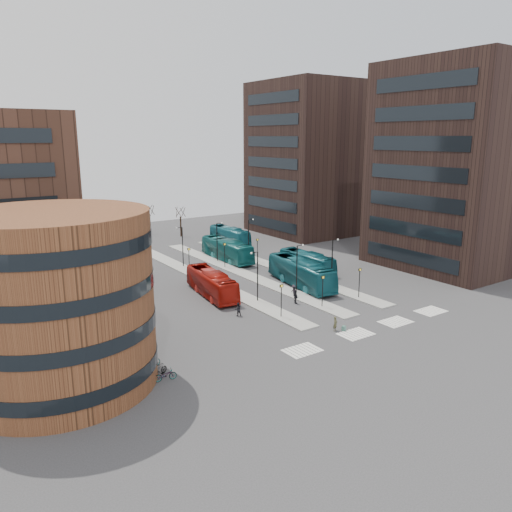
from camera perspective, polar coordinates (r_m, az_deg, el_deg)
ground at (r=50.18m, az=15.45°, el=-9.77°), size 160.00×160.00×0.00m
island_left at (r=69.94m, az=-5.82°, el=-2.63°), size 2.50×45.00×0.15m
island_mid at (r=72.88m, az=-1.68°, el=-1.90°), size 2.50×45.00×0.15m
island_right at (r=76.18m, az=2.11°, el=-1.22°), size 2.50×45.00×0.15m
suitcase at (r=52.44m, az=10.00°, el=-8.14°), size 0.48×0.43×0.50m
red_bus at (r=62.47m, az=-5.09°, el=-3.14°), size 4.13×11.63×3.17m
teal_bus_a at (r=66.57m, az=5.17°, el=-1.90°), size 4.82×13.26×3.61m
teal_bus_b at (r=80.22m, az=-3.34°, el=0.73°), size 3.24×12.45×3.45m
teal_bus_c at (r=73.94m, az=5.86°, el=-0.63°), size 2.46×10.48×2.92m
teal_bus_d at (r=93.09m, az=-3.02°, el=2.39°), size 2.73×11.05×3.07m
traveller at (r=52.09m, az=9.05°, el=-7.66°), size 0.64×0.51×1.52m
commuter_a at (r=55.57m, az=-2.08°, el=-6.09°), size 0.88×0.75×1.57m
commuter_b at (r=59.72m, az=4.56°, el=-4.68°), size 0.64×1.04×1.64m
commuter_c at (r=61.88m, az=4.32°, el=-4.03°), size 0.82×1.16×1.63m
bicycle_near at (r=42.40m, az=-10.31°, el=-13.23°), size 1.94×0.97×0.98m
bicycle_mid at (r=43.39m, az=-10.98°, el=-12.62°), size 1.66×0.94×0.96m
bicycle_far at (r=44.80m, az=-11.86°, el=-11.82°), size 1.86×0.96×0.93m
crosswalk_stripes at (r=53.82m, az=13.41°, el=-8.02°), size 22.35×2.40×0.01m
round_building at (r=41.82m, az=-21.94°, el=-4.78°), size 15.16×15.16×14.00m
tower_near at (r=81.69m, az=22.24°, el=9.41°), size 20.12×20.00×30.00m
tower_far at (r=104.40m, az=6.31°, el=10.98°), size 20.12×20.00×30.00m
sign_poles at (r=66.47m, az=1.28°, el=-1.33°), size 12.45×22.12×3.65m
lamp_posts at (r=70.75m, az=-0.39°, el=0.56°), size 14.04×20.24×6.12m
bare_trees at (r=100.99m, az=-11.49°, el=3.70°), size 10.97×8.14×5.90m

